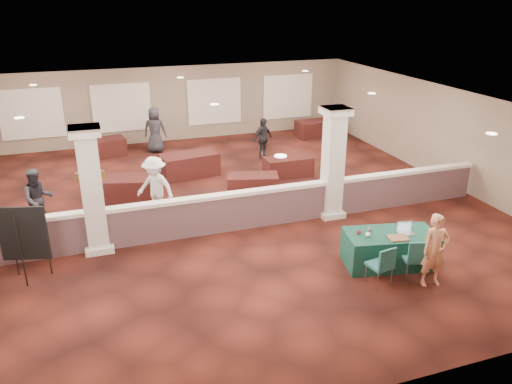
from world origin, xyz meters
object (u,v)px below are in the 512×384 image
object	(u,v)px
easel_board	(23,234)
woman	(435,250)
far_table_back_center	(190,165)
attendee_b	(155,188)
far_table_back_left	(102,148)
far_table_front_center	(253,185)
far_table_back_right	(316,128)
conf_chair_side	(383,263)
attendee_a	(39,199)
conf_chair_main	(416,256)
far_table_front_right	(288,166)
near_table	(390,249)
far_table_front_left	(127,190)
attendee_d	(155,130)
attendee_c	(263,138)

from	to	relation	value
easel_board	woman	bearing A→B (deg)	-4.19
far_table_back_center	attendee_b	world-z (taller)	attendee_b
easel_board	far_table_back_left	xyz separation A→B (m)	(2.04, 9.00, -0.79)
far_table_front_center	far_table_back_center	world-z (taller)	far_table_back_center
attendee_b	far_table_back_right	bearing A→B (deg)	80.00
far_table_back_center	far_table_back_left	bearing A→B (deg)	130.46
conf_chair_side	attendee_a	distance (m)	9.16
far_table_back_right	attendee_a	bearing A→B (deg)	-151.10
conf_chair_main	easel_board	world-z (taller)	easel_board
woman	far_table_front_center	bearing A→B (deg)	113.64
far_table_back_left	far_table_back_center	size ratio (longest dim) A/B	0.88
far_table_front_right	far_table_back_right	size ratio (longest dim) A/B	0.92
near_table	conf_chair_main	size ratio (longest dim) A/B	2.14
conf_chair_side	far_table_front_center	world-z (taller)	conf_chair_side
near_table	far_table_front_center	size ratio (longest dim) A/B	1.30
far_table_front_left	attendee_d	xyz separation A→B (m)	(1.61, 4.98, 0.52)
near_table	far_table_front_center	world-z (taller)	near_table
conf_chair_main	far_table_front_center	distance (m)	6.33
far_table_back_right	attendee_b	world-z (taller)	attendee_b
attendee_a	attendee_b	distance (m)	3.12
far_table_back_center	attendee_c	distance (m)	3.34
far_table_front_center	attendee_a	distance (m)	6.33
near_table	conf_chair_side	size ratio (longest dim) A/B	2.20
easel_board	attendee_c	size ratio (longest dim) A/B	1.13
far_table_front_right	far_table_back_left	size ratio (longest dim) A/B	0.95
near_table	attendee_b	world-z (taller)	attendee_b
near_table	far_table_front_right	xyz separation A→B (m)	(0.09, 6.58, -0.07)
attendee_a	far_table_back_left	bearing A→B (deg)	58.63
easel_board	conf_chair_main	bearing A→B (deg)	-2.76
conf_chair_main	far_table_front_right	xyz separation A→B (m)	(-0.08, 7.35, -0.25)
near_table	attendee_b	size ratio (longest dim) A/B	1.15
attendee_d	far_table_back_left	bearing A→B (deg)	18.13
far_table_back_right	conf_chair_side	bearing A→B (deg)	-108.72
conf_chair_side	attendee_a	xyz separation A→B (m)	(-7.27, 5.56, 0.30)
conf_chair_side	far_table_back_center	bearing A→B (deg)	97.41
attendee_b	far_table_front_center	bearing A→B (deg)	55.32
easel_board	attendee_a	distance (m)	2.80
attendee_a	attendee_c	size ratio (longest dim) A/B	1.08
attendee_a	attendee_b	bearing A→B (deg)	-19.43
woman	easel_board	bearing A→B (deg)	165.66
far_table_front_right	far_table_back_center	xyz separation A→B (m)	(-3.31, 1.12, 0.06)
attendee_d	conf_chair_main	bearing A→B (deg)	129.04
far_table_back_left	far_table_back_right	xyz separation A→B (m)	(9.33, 0.00, 0.01)
far_table_front_center	attendee_a	bearing A→B (deg)	-175.43
conf_chair_main	far_table_back_center	bearing A→B (deg)	127.86
attendee_b	attendee_a	bearing A→B (deg)	-143.83
attendee_a	attendee_c	xyz separation A→B (m)	(7.88, 3.98, -0.07)
attendee_a	conf_chair_side	bearing A→B (deg)	-51.61
woman	attendee_d	xyz separation A→B (m)	(-4.33, 12.02, 0.08)
near_table	far_table_back_center	xyz separation A→B (m)	(-3.22, 7.70, -0.00)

